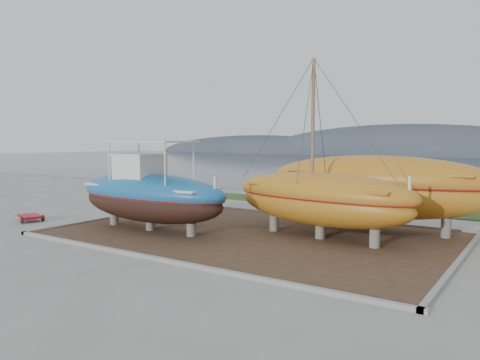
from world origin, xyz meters
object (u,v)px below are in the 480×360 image
Objects in this scene: white_dinghy at (165,203)px; orange_bare_hull at (377,194)px; blue_caique at (150,186)px; orange_sailboat at (321,149)px; red_trailer at (30,218)px.

orange_bare_hull is at bearing 21.07° from white_dinghy.
orange_sailboat is (7.85, 2.85, 1.84)m from blue_caique.
blue_caique reaches higher than red_trailer.
blue_caique reaches higher than orange_bare_hull.
orange_sailboat is 3.86× the size of red_trailer.
blue_caique reaches higher than white_dinghy.
blue_caique is 11.17m from orange_bare_hull.
white_dinghy is 1.67× the size of red_trailer.
red_trailer is at bearing -158.73° from orange_bare_hull.
blue_caique is 3.87× the size of red_trailer.
orange_sailboat reaches higher than orange_bare_hull.
orange_bare_hull reaches higher than red_trailer.
orange_bare_hull is (12.54, 1.56, 1.21)m from white_dinghy.
blue_caique is 8.55m from orange_sailboat.
white_dinghy reaches higher than red_trailer.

